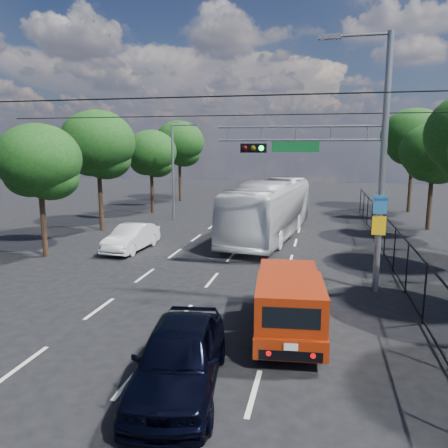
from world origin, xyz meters
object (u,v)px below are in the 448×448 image
(white_bus, at_px, (270,209))
(navy_hatchback, at_px, (179,357))
(signal_mast, at_px, (349,154))
(white_van, at_px, (131,238))
(red_pickup, at_px, (289,302))

(white_bus, bearing_deg, navy_hatchback, -83.18)
(signal_mast, bearing_deg, white_van, 158.69)
(signal_mast, relative_size, navy_hatchback, 2.02)
(navy_hatchback, xyz_separation_m, white_bus, (0.00, 17.55, 0.92))
(navy_hatchback, bearing_deg, red_pickup, 50.09)
(red_pickup, xyz_separation_m, navy_hatchback, (-2.21, -3.54, -0.21))
(signal_mast, height_order, white_van, signal_mast)
(signal_mast, relative_size, white_bus, 0.77)
(navy_hatchback, bearing_deg, white_van, 110.79)
(red_pickup, relative_size, white_bus, 0.42)
(navy_hatchback, height_order, white_van, navy_hatchback)
(white_van, bearing_deg, white_bus, 40.50)
(navy_hatchback, distance_m, white_bus, 17.57)
(navy_hatchback, bearing_deg, white_bus, 82.06)
(red_pickup, distance_m, navy_hatchback, 4.18)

